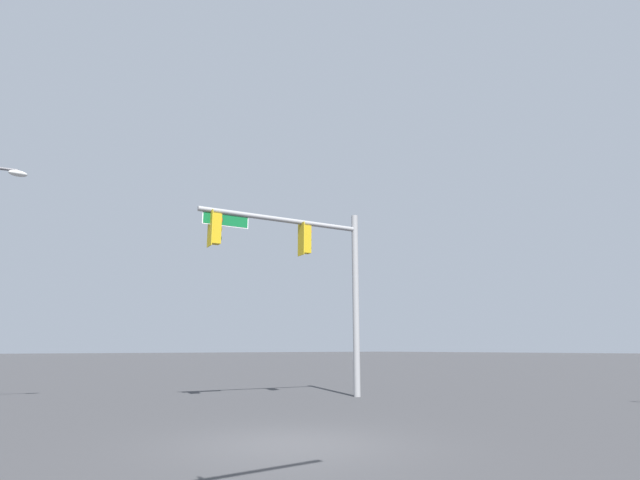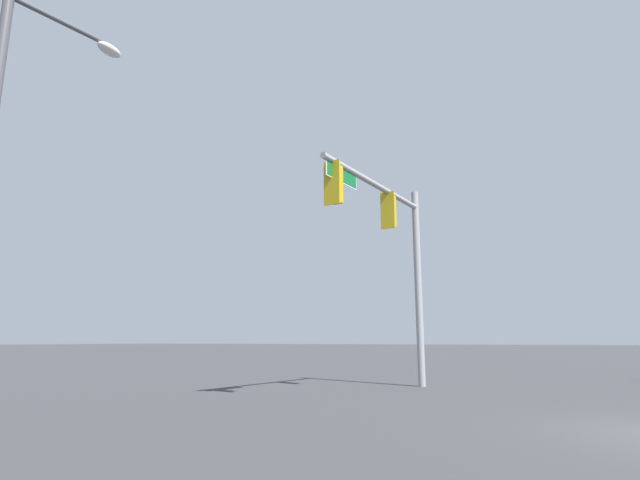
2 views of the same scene
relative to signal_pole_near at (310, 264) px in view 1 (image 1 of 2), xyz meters
The scene contains 2 objects.
ground_plane 10.20m from the signal_pole_near, 51.09° to the left, with size 400.00×400.00×0.00m, color #38383A.
signal_pole_near is the anchor object (origin of this frame).
Camera 1 is at (5.90, 8.53, 1.85)m, focal length 28.00 mm.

